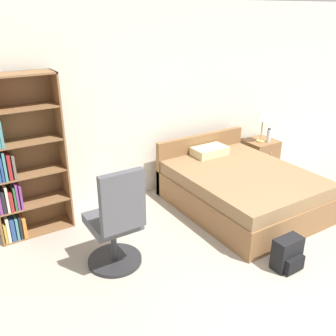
# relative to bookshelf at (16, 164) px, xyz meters

# --- Properties ---
(wall_back) EXTENTS (9.00, 0.06, 2.60)m
(wall_back) POSITION_rel_bookshelf_xyz_m (1.90, 0.26, 0.41)
(wall_back) COLOR silver
(wall_back) RESTS_ON ground_plane
(bookshelf) EXTENTS (0.83, 0.31, 1.87)m
(bookshelf) POSITION_rel_bookshelf_xyz_m (0.00, 0.00, 0.00)
(bookshelf) COLOR brown
(bookshelf) RESTS_ON ground_plane
(bed) EXTENTS (1.50, 1.92, 0.79)m
(bed) POSITION_rel_bookshelf_xyz_m (2.58, -0.84, -0.62)
(bed) COLOR brown
(bed) RESTS_ON ground_plane
(office_chair) EXTENTS (0.57, 0.61, 1.14)m
(office_chair) POSITION_rel_bookshelf_xyz_m (0.65, -1.17, -0.39)
(office_chair) COLOR #232326
(office_chair) RESTS_ON ground_plane
(nightstand) EXTENTS (0.50, 0.48, 0.50)m
(nightstand) POSITION_rel_bookshelf_xyz_m (3.76, -0.04, -0.64)
(nightstand) COLOR brown
(nightstand) RESTS_ON ground_plane
(table_lamp) EXTENTS (0.25, 0.25, 0.54)m
(table_lamp) POSITION_rel_bookshelf_xyz_m (3.72, -0.08, 0.04)
(table_lamp) COLOR tan
(table_lamp) RESTS_ON nightstand
(water_bottle) EXTENTS (0.07, 0.07, 0.23)m
(water_bottle) POSITION_rel_bookshelf_xyz_m (3.80, -0.16, -0.28)
(water_bottle) COLOR silver
(water_bottle) RESTS_ON nightstand
(backpack_black) EXTENTS (0.31, 0.22, 0.35)m
(backpack_black) POSITION_rel_bookshelf_xyz_m (2.12, -2.11, -0.73)
(backpack_black) COLOR black
(backpack_black) RESTS_ON ground_plane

